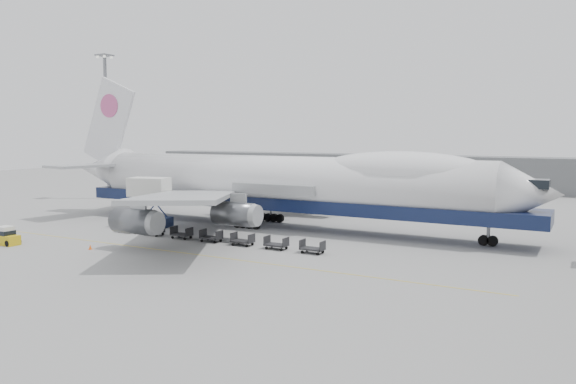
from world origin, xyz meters
The scene contains 15 objects.
ground centered at (0.00, 0.00, 0.00)m, with size 260.00×260.00×0.00m, color gray.
apron_line centered at (0.00, -6.00, 0.01)m, with size 60.00×0.15×0.01m, color gold.
hangar centered at (-10.00, 70.00, 3.50)m, with size 110.00×8.00×7.00m, color slate.
floodlight_mast centered at (-42.00, 24.00, 14.27)m, with size 2.40×2.40×25.43m.
airliner centered at (0.64, 12.00, 5.62)m, with size 67.00×55.30×19.98m.
catering_truck centered at (-14.57, 4.52, 3.45)m, with size 5.72×4.48×6.16m.
baggage_tug centered at (-19.73, -11.66, 0.86)m, with size 2.69×1.51×1.94m.
traffic_cone centered at (-10.08, -9.17, 0.24)m, with size 0.34×0.34×0.51m.
dolly_0 centered at (-13.87, -0.11, 0.53)m, with size 2.30×1.35×1.30m.
dolly_1 centered at (-9.80, -0.11, 0.53)m, with size 2.30×1.35×1.30m.
dolly_2 centered at (-5.74, -0.11, 0.53)m, with size 2.30×1.35×1.30m.
dolly_3 centered at (-1.67, -0.11, 0.53)m, with size 2.30×1.35×1.30m.
dolly_4 centered at (2.39, -0.11, 0.53)m, with size 2.30×1.35×1.30m.
dolly_5 centered at (6.45, -0.11, 0.53)m, with size 2.30×1.35×1.30m.
dolly_6 centered at (10.52, -0.11, 0.53)m, with size 2.30×1.35×1.30m.
Camera 1 is at (34.21, -48.63, 11.71)m, focal length 35.00 mm.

